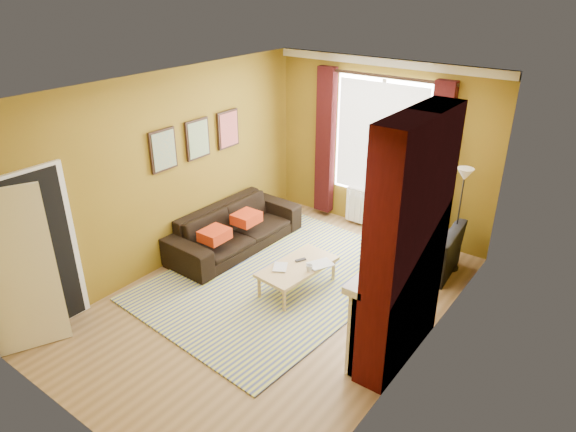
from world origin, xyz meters
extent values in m
plane|color=olive|center=(0.00, 0.00, 0.00)|extent=(5.50, 5.50, 0.00)
cube|color=olive|center=(0.00, 2.75, 1.40)|extent=(3.80, 0.02, 2.80)
cube|color=olive|center=(0.00, -2.75, 1.40)|extent=(3.80, 0.02, 2.80)
cube|color=olive|center=(1.90, 0.00, 1.40)|extent=(0.02, 5.50, 2.80)
cube|color=olive|center=(-1.90, 0.00, 1.40)|extent=(0.02, 5.50, 2.80)
cube|color=white|center=(0.00, 0.00, 2.80)|extent=(3.80, 5.50, 0.01)
cube|color=#410909|center=(1.72, 0.00, 1.40)|extent=(0.35, 1.40, 2.80)
cube|color=white|center=(1.53, 0.00, 0.55)|extent=(0.12, 1.30, 1.10)
cube|color=white|center=(1.48, 0.00, 1.08)|extent=(0.22, 1.40, 0.08)
cube|color=white|center=(1.51, -0.58, 0.52)|extent=(0.16, 0.14, 1.04)
cube|color=white|center=(1.51, 0.58, 0.52)|extent=(0.16, 0.14, 1.04)
cube|color=black|center=(1.56, 0.00, 0.45)|extent=(0.06, 0.80, 0.90)
cube|color=black|center=(1.54, 0.00, 0.03)|extent=(0.20, 1.00, 0.06)
cube|color=white|center=(1.49, -0.35, 1.20)|extent=(0.03, 0.12, 0.16)
cube|color=black|center=(1.49, -0.10, 1.19)|extent=(0.03, 0.10, 0.14)
cylinder|color=black|center=(1.49, 0.15, 1.18)|extent=(0.10, 0.10, 0.12)
cube|color=black|center=(1.53, 0.00, 1.85)|extent=(0.03, 0.60, 0.75)
cube|color=#A18F36|center=(1.51, 0.00, 1.85)|extent=(0.01, 0.52, 0.66)
cube|color=white|center=(0.00, 2.71, 2.74)|extent=(3.80, 0.08, 0.12)
cube|color=white|center=(0.00, 2.72, 1.55)|extent=(1.60, 0.04, 1.90)
cube|color=white|center=(0.00, 2.68, 1.55)|extent=(1.50, 0.02, 1.80)
cube|color=white|center=(0.00, 2.70, 1.55)|extent=(0.06, 0.04, 1.90)
cube|color=#3B0D0E|center=(-0.98, 2.63, 1.35)|extent=(0.30, 0.16, 2.50)
cube|color=#3B0D0E|center=(0.98, 2.63, 1.35)|extent=(0.30, 0.16, 2.50)
cylinder|color=black|center=(0.00, 2.63, 2.55)|extent=(2.30, 0.05, 0.05)
cube|color=white|center=(0.00, 2.65, 0.35)|extent=(1.00, 0.10, 0.60)
cube|color=white|center=(-0.45, 2.59, 0.35)|extent=(0.04, 0.03, 0.56)
cube|color=white|center=(-0.34, 2.59, 0.35)|extent=(0.04, 0.03, 0.56)
cube|color=white|center=(-0.23, 2.59, 0.35)|extent=(0.04, 0.03, 0.56)
cube|color=white|center=(-0.12, 2.59, 0.35)|extent=(0.04, 0.03, 0.56)
cube|color=white|center=(-0.01, 2.59, 0.35)|extent=(0.04, 0.03, 0.56)
cube|color=white|center=(0.10, 2.59, 0.35)|extent=(0.04, 0.03, 0.56)
cube|color=white|center=(0.21, 2.59, 0.35)|extent=(0.04, 0.03, 0.56)
cube|color=white|center=(0.32, 2.59, 0.35)|extent=(0.04, 0.03, 0.56)
cube|color=white|center=(0.43, 2.59, 0.35)|extent=(0.04, 0.03, 0.56)
cube|color=black|center=(-1.87, -0.10, 1.75)|extent=(0.04, 0.44, 0.58)
cube|color=gold|center=(-1.84, -0.10, 1.75)|extent=(0.01, 0.38, 0.52)
cube|color=black|center=(-1.87, 0.55, 1.75)|extent=(0.04, 0.44, 0.58)
cube|color=#3E8A2E|center=(-1.84, 0.55, 1.75)|extent=(0.01, 0.38, 0.52)
cube|color=black|center=(-1.87, 1.20, 1.75)|extent=(0.04, 0.44, 0.58)
cube|color=#BF2F5B|center=(-1.84, 1.20, 1.75)|extent=(0.01, 0.38, 0.52)
cube|color=white|center=(-1.88, -2.05, 1.00)|extent=(0.05, 0.94, 2.06)
cube|color=black|center=(-1.85, -2.05, 1.00)|extent=(0.02, 0.80, 1.98)
cube|color=white|center=(-1.68, -2.41, 1.00)|extent=(0.37, 0.74, 1.98)
imported|color=#3C6E31|center=(1.49, 0.45, 1.26)|extent=(0.14, 0.10, 0.27)
cube|color=red|center=(-1.27, 0.18, 0.52)|extent=(0.34, 0.40, 0.16)
cube|color=red|center=(-1.27, 0.88, 0.52)|extent=(0.34, 0.40, 0.16)
cube|color=#364697|center=(-0.32, 0.44, 0.01)|extent=(2.95, 3.90, 0.02)
imported|color=black|center=(-1.42, 0.78, 0.33)|extent=(0.96, 2.30, 0.66)
imported|color=black|center=(1.11, 1.86, 0.37)|extent=(1.21, 1.08, 0.74)
cube|color=tan|center=(0.06, 0.39, 0.35)|extent=(0.68, 1.18, 0.05)
cylinder|color=tan|center=(-0.22, -0.09, 0.17)|extent=(0.05, 0.05, 0.33)
cylinder|color=tan|center=(0.23, -0.14, 0.17)|extent=(0.05, 0.05, 0.33)
cylinder|color=tan|center=(-0.12, 0.92, 0.17)|extent=(0.05, 0.05, 0.33)
cylinder|color=tan|center=(0.33, 0.87, 0.17)|extent=(0.05, 0.05, 0.33)
cylinder|color=olive|center=(0.75, 2.02, 0.23)|extent=(0.37, 0.37, 0.46)
cylinder|color=black|center=(1.55, 2.18, 0.01)|extent=(0.26, 0.26, 0.03)
cylinder|color=black|center=(1.55, 2.18, 0.75)|extent=(0.03, 0.03, 1.44)
cone|color=beige|center=(1.55, 2.18, 1.48)|extent=(0.26, 0.26, 0.17)
imported|color=#999999|center=(-0.17, 0.15, 0.39)|extent=(0.28, 0.30, 0.02)
imported|color=#999999|center=(0.20, 0.63, 0.39)|extent=(0.36, 0.40, 0.02)
imported|color=#999999|center=(0.26, 0.37, 0.42)|extent=(0.12, 0.12, 0.09)
cube|color=#28282B|center=(0.02, 0.51, 0.39)|extent=(0.11, 0.16, 0.02)
camera|label=1|loc=(3.51, -4.47, 3.94)|focal=32.00mm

